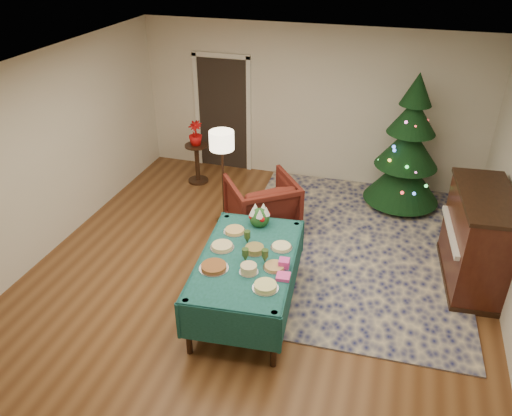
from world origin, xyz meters
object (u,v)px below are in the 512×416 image
(piano, at_px, (477,240))
(floor_lamp, at_px, (222,146))
(buffet_table, at_px, (247,268))
(potted_plant, at_px, (196,138))
(armchair, at_px, (262,203))
(gift_box, at_px, (284,263))
(christmas_tree, at_px, (408,149))
(side_table, at_px, (197,164))

(piano, bearing_deg, floor_lamp, 172.58)
(buffet_table, xyz_separation_m, potted_plant, (-1.89, 2.99, 0.24))
(piano, bearing_deg, armchair, 172.60)
(gift_box, height_order, piano, piano)
(armchair, relative_size, christmas_tree, 0.43)
(floor_lamp, height_order, side_table, floor_lamp)
(potted_plant, bearing_deg, side_table, 180.00)
(gift_box, distance_m, floor_lamp, 2.39)
(gift_box, xyz_separation_m, potted_plant, (-2.34, 3.04, 0.05))
(gift_box, xyz_separation_m, side_table, (-2.34, 3.04, -0.44))
(christmas_tree, distance_m, piano, 2.10)
(gift_box, distance_m, christmas_tree, 3.45)
(christmas_tree, height_order, piano, christmas_tree)
(armchair, relative_size, floor_lamp, 0.64)
(floor_lamp, bearing_deg, armchair, -7.47)
(side_table, height_order, piano, piano)
(potted_plant, distance_m, piano, 4.80)
(armchair, relative_size, potted_plant, 2.25)
(side_table, xyz_separation_m, christmas_tree, (3.54, 0.19, 0.64))
(side_table, relative_size, piano, 0.47)
(buffet_table, xyz_separation_m, piano, (2.61, 1.35, 0.03))
(armchair, relative_size, piano, 0.63)
(floor_lamp, distance_m, side_table, 1.77)
(buffet_table, relative_size, gift_box, 16.87)
(side_table, bearing_deg, armchair, -38.85)
(side_table, height_order, christmas_tree, christmas_tree)
(potted_plant, relative_size, christmas_tree, 0.19)
(christmas_tree, bearing_deg, armchair, -143.69)
(side_table, bearing_deg, floor_lamp, -51.61)
(gift_box, distance_m, armchair, 1.97)
(armchair, bearing_deg, buffet_table, 64.14)
(christmas_tree, bearing_deg, piano, -62.39)
(buffet_table, relative_size, floor_lamp, 1.32)
(potted_plant, bearing_deg, christmas_tree, 3.05)
(gift_box, relative_size, floor_lamp, 0.08)
(buffet_table, relative_size, armchair, 2.08)
(christmas_tree, bearing_deg, buffet_table, -117.40)
(floor_lamp, bearing_deg, gift_box, -52.93)
(buffet_table, xyz_separation_m, armchair, (-0.33, 1.73, -0.11))
(floor_lamp, height_order, piano, floor_lamp)
(buffet_table, relative_size, side_table, 2.79)
(floor_lamp, distance_m, christmas_tree, 2.96)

